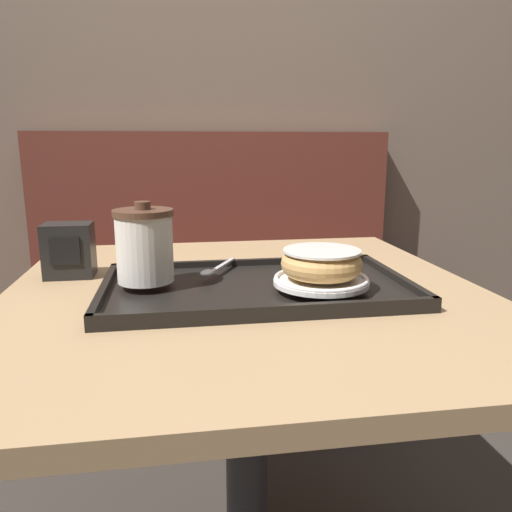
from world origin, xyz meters
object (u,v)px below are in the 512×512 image
(donut_chocolate_glazed, at_px, (322,263))
(napkin_dispenser, at_px, (69,250))
(coffee_cup_front, at_px, (145,245))
(spoon, at_px, (212,270))

(donut_chocolate_glazed, distance_m, napkin_dispenser, 0.49)
(coffee_cup_front, bearing_deg, donut_chocolate_glazed, -13.00)
(spoon, bearing_deg, coffee_cup_front, -45.37)
(spoon, distance_m, napkin_dispenser, 0.29)
(donut_chocolate_glazed, distance_m, spoon, 0.20)
(napkin_dispenser, bearing_deg, donut_chocolate_glazed, -25.69)
(spoon, height_order, napkin_dispenser, napkin_dispenser)
(coffee_cup_front, distance_m, spoon, 0.13)
(donut_chocolate_glazed, relative_size, spoon, 0.96)
(donut_chocolate_glazed, height_order, spoon, donut_chocolate_glazed)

